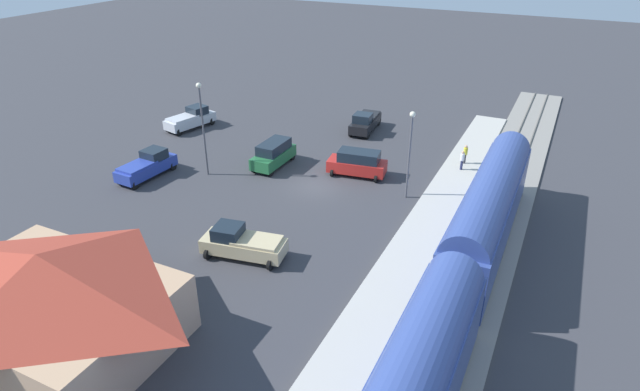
% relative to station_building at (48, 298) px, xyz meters
% --- Properties ---
extents(ground_plane, '(200.00, 200.00, 0.00)m').
position_rel_station_building_xyz_m(ground_plane, '(-4.00, -22.00, -2.79)').
color(ground_plane, '#38383D').
extents(railway_track, '(4.80, 70.00, 0.30)m').
position_rel_station_building_xyz_m(railway_track, '(-18.00, -22.00, -2.70)').
color(railway_track, gray).
rests_on(railway_track, ground).
extents(platform, '(3.20, 46.00, 0.30)m').
position_rel_station_building_xyz_m(platform, '(-14.00, -22.00, -2.64)').
color(platform, '#B7B2A8').
rests_on(platform, ground).
extents(station_building, '(12.49, 9.18, 5.38)m').
position_rel_station_building_xyz_m(station_building, '(0.00, 0.00, 0.00)').
color(station_building, tan).
rests_on(station_building, ground).
extents(pedestrian_on_platform, '(0.36, 0.36, 1.71)m').
position_rel_station_building_xyz_m(pedestrian_on_platform, '(-14.01, -31.28, -1.51)').
color(pedestrian_on_platform, '#333338').
rests_on(pedestrian_on_platform, platform).
extents(pedestrian_waiting_far, '(0.36, 0.36, 1.71)m').
position_rel_station_building_xyz_m(pedestrian_waiting_far, '(-14.06, -29.83, -1.51)').
color(pedestrian_waiting_far, '#23284C').
rests_on(pedestrian_waiting_far, platform).
extents(pickup_tan, '(5.66, 3.19, 2.14)m').
position_rel_station_building_xyz_m(pickup_tan, '(-4.23, -10.73, -1.76)').
color(pickup_tan, '#C6B284').
rests_on(pickup_tan, ground).
extents(pickup_blue, '(2.30, 5.52, 2.14)m').
position_rel_station_building_xyz_m(pickup_blue, '(9.70, -17.44, -1.76)').
color(pickup_blue, '#283D9E').
rests_on(pickup_blue, ground).
extents(pickup_black, '(2.42, 5.55, 2.14)m').
position_rel_station_building_xyz_m(pickup_black, '(-2.84, -35.68, -1.76)').
color(pickup_black, black).
rests_on(pickup_black, ground).
extents(suv_green, '(1.99, 4.91, 2.22)m').
position_rel_station_building_xyz_m(suv_green, '(1.22, -24.05, -1.64)').
color(suv_green, '#236638').
rests_on(suv_green, ground).
extents(pickup_silver, '(3.16, 5.71, 2.14)m').
position_rel_station_building_xyz_m(pickup_silver, '(13.88, -28.63, -1.76)').
color(pickup_silver, silver).
rests_on(pickup_silver, ground).
extents(suv_red, '(5.13, 2.92, 2.22)m').
position_rel_station_building_xyz_m(suv_red, '(-6.20, -25.44, -1.64)').
color(suv_red, red).
rests_on(suv_red, ground).
extents(light_pole_near_platform, '(0.44, 0.44, 7.04)m').
position_rel_station_building_xyz_m(light_pole_near_platform, '(-11.20, -23.34, 1.70)').
color(light_pole_near_platform, '#515156').
rests_on(light_pole_near_platform, ground).
extents(light_pole_lot_center, '(0.44, 0.44, 7.99)m').
position_rel_station_building_xyz_m(light_pole_lot_center, '(5.42, -20.00, 2.22)').
color(light_pole_lot_center, '#515156').
rests_on(light_pole_lot_center, ground).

